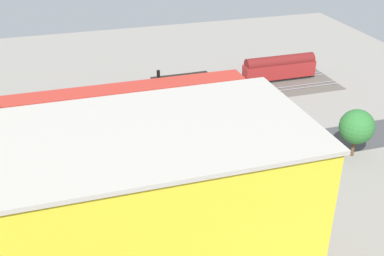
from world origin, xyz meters
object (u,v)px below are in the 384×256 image
(parked_car_4, at_px, (76,166))
(construction_building, at_px, (104,236))
(platform_canopy_near, at_px, (87,107))
(platform_canopy_far, at_px, (84,93))
(street_tree_2, at_px, (35,183))
(locomotive, at_px, (184,83))
(parked_car_0, at_px, (232,143))
(traffic_light, at_px, (187,158))
(parked_car_1, at_px, (195,148))
(parked_car_5, at_px, (31,174))
(passenger_coach, at_px, (279,67))
(parked_car_3, at_px, (113,160))
(street_tree_0, at_px, (357,127))
(box_truck_0, at_px, (155,208))
(parked_car_2, at_px, (154,153))

(parked_car_4, relative_size, construction_building, 0.12)
(platform_canopy_near, xyz_separation_m, platform_canopy_far, (-0.08, -7.72, -0.42))
(construction_building, height_order, street_tree_2, construction_building)
(locomotive, relative_size, parked_car_4, 3.09)
(parked_car_0, bearing_deg, platform_canopy_far, -43.91)
(platform_canopy_near, bearing_deg, traffic_light, 119.89)
(parked_car_1, relative_size, street_tree_2, 0.59)
(parked_car_1, relative_size, parked_car_5, 1.12)
(passenger_coach, xyz_separation_m, parked_car_0, (21.34, 25.89, -2.23))
(parked_car_0, xyz_separation_m, traffic_light, (10.13, 7.82, 3.46))
(parked_car_1, bearing_deg, construction_building, 58.35)
(parked_car_3, relative_size, construction_building, 0.11)
(platform_canopy_near, xyz_separation_m, street_tree_0, (-40.97, 22.28, 1.09))
(street_tree_2, bearing_deg, parked_car_5, -82.27)
(passenger_coach, relative_size, construction_building, 0.44)
(passenger_coach, bearing_deg, street_tree_2, 33.49)
(street_tree_0, bearing_deg, parked_car_5, -9.26)
(locomotive, bearing_deg, parked_car_0, 92.79)
(passenger_coach, distance_m, parked_car_4, 53.93)
(platform_canopy_near, relative_size, platform_canopy_far, 0.70)
(construction_building, relative_size, traffic_light, 6.11)
(parked_car_5, bearing_deg, parked_car_4, -177.19)
(locomotive, distance_m, construction_building, 60.42)
(parked_car_5, distance_m, traffic_light, 24.43)
(platform_canopy_far, relative_size, box_truck_0, 7.06)
(passenger_coach, xyz_separation_m, construction_building, (46.00, 55.04, 7.48))
(construction_building, distance_m, traffic_light, 26.56)
(construction_building, bearing_deg, box_truck_0, -119.44)
(platform_canopy_far, bearing_deg, street_tree_2, 73.67)
(parked_car_5, bearing_deg, platform_canopy_far, -115.54)
(locomotive, bearing_deg, parked_car_5, 39.10)
(platform_canopy_far, xyz_separation_m, parked_car_3, (-2.30, 21.37, -3.13))
(passenger_coach, xyz_separation_m, traffic_light, (31.47, 33.71, 1.22))
(parked_car_3, distance_m, parked_car_4, 5.85)
(traffic_light, bearing_deg, construction_building, 55.73)
(platform_canopy_near, bearing_deg, box_truck_0, 101.70)
(parked_car_5, distance_m, construction_building, 31.95)
(parked_car_0, height_order, box_truck_0, box_truck_0)
(parked_car_2, distance_m, parked_car_3, 6.99)
(locomotive, xyz_separation_m, street_tree_0, (-19.54, 34.11, 3.52))
(platform_canopy_far, bearing_deg, street_tree_0, 143.74)
(passenger_coach, xyz_separation_m, box_truck_0, (38.06, 40.69, -1.45))
(parked_car_3, bearing_deg, passenger_coach, -148.54)
(parked_car_3, xyz_separation_m, parked_car_5, (12.64, 0.27, -0.03))
(parked_car_5, bearing_deg, construction_building, 105.83)
(box_truck_0, bearing_deg, construction_building, 61.04)
(street_tree_0, bearing_deg, parked_car_3, -12.59)
(platform_canopy_far, bearing_deg, parked_car_1, 126.90)
(platform_canopy_far, relative_size, passenger_coach, 3.86)
(parked_car_5, bearing_deg, parked_car_3, -178.78)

